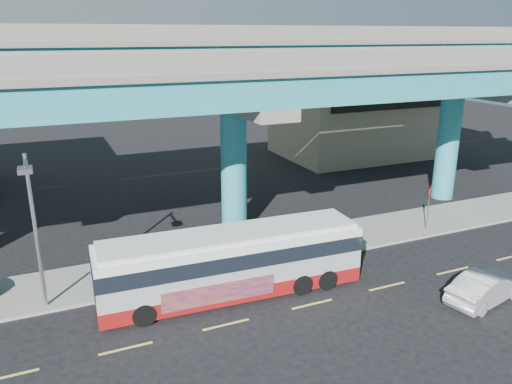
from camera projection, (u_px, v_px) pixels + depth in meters
name	position (u px, v px, depth m)	size (l,w,h in m)	color
ground	(309.00, 301.00, 21.98)	(120.00, 120.00, 0.00)	black
sidewalk	(258.00, 252.00, 26.76)	(70.00, 4.00, 0.15)	gray
lane_markings	(312.00, 304.00, 21.71)	(58.00, 0.12, 0.01)	#D8C64C
viaduct	(232.00, 74.00, 27.16)	(52.00, 12.40, 11.70)	teal
building_beige	(356.00, 118.00, 47.85)	(14.00, 10.23, 7.00)	tan
transit_bus	(232.00, 261.00, 22.06)	(11.92, 3.07, 3.03)	maroon
sedan	(486.00, 287.00, 21.78)	(4.37, 2.31, 1.37)	#A7A7AC
street_lamp	(32.00, 212.00, 19.57)	(0.50, 2.23, 6.67)	gray
stop_sign	(430.00, 198.00, 28.90)	(0.65, 0.56, 2.76)	gray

